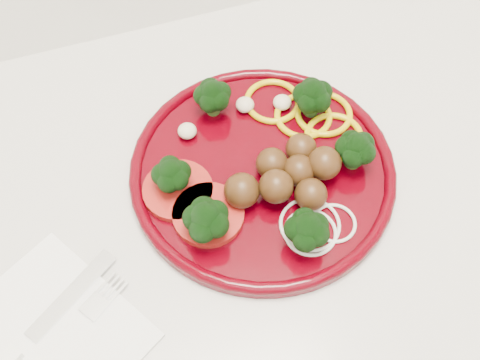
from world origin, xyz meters
name	(u,v)px	position (x,y,z in m)	size (l,w,h in m)	color
plate	(265,168)	(0.29, 1.72, 0.92)	(0.30, 0.30, 0.06)	#3D0007
napkin	(40,344)	(0.02, 1.61, 0.90)	(0.17, 0.17, 0.00)	white
knife	(13,355)	(0.00, 1.61, 0.91)	(0.18, 0.13, 0.01)	silver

